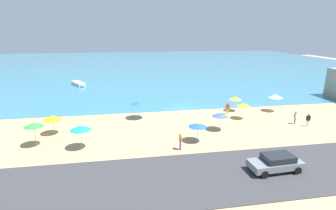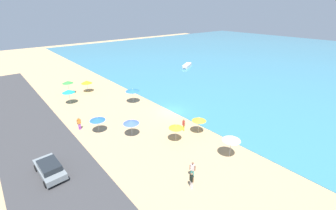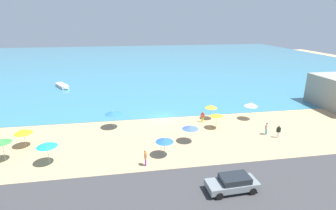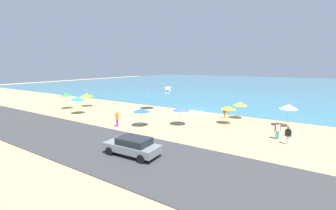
{
  "view_description": "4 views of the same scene",
  "coord_description": "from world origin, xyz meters",
  "px_view_note": "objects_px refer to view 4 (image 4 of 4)",
  "views": [
    {
      "loc": [
        -8.84,
        -35.89,
        11.31
      ],
      "look_at": [
        -2.75,
        -0.01,
        0.94
      ],
      "focal_mm": 28.0,
      "sensor_mm": 36.0,
      "label": 1
    },
    {
      "loc": [
        23.42,
        -20.53,
        14.75
      ],
      "look_at": [
        -0.46,
        -0.46,
        1.09
      ],
      "focal_mm": 24.0,
      "sensor_mm": 36.0,
      "label": 2
    },
    {
      "loc": [
        -5.33,
        -35.93,
        14.0
      ],
      "look_at": [
        0.68,
        -0.47,
        2.15
      ],
      "focal_mm": 28.0,
      "sensor_mm": 36.0,
      "label": 3
    },
    {
      "loc": [
        14.18,
        -30.43,
        6.84
      ],
      "look_at": [
        -2.76,
        -3.64,
        1.18
      ],
      "focal_mm": 24.0,
      "sensor_mm": 36.0,
      "label": 4
    }
  ],
  "objects_px": {
    "beach_umbrella_3": "(240,104)",
    "beach_umbrella_8": "(289,107)",
    "bather_2": "(225,112)",
    "bather_0": "(278,130)",
    "bather_1": "(117,118)",
    "beach_umbrella_7": "(181,109)",
    "bather_3": "(288,134)",
    "beach_umbrella_1": "(228,108)",
    "beach_umbrella_0": "(149,95)",
    "beach_umbrella_2": "(142,110)",
    "beach_umbrella_5": "(87,95)",
    "parked_car_1": "(133,146)",
    "beach_umbrella_4": "(66,95)",
    "beach_umbrella_6": "(77,99)",
    "skiff_nearshore": "(168,89)"
  },
  "relations": [
    {
      "from": "beach_umbrella_7",
      "to": "beach_umbrella_3",
      "type": "bearing_deg",
      "value": 54.74
    },
    {
      "from": "beach_umbrella_4",
      "to": "bather_0",
      "type": "relative_size",
      "value": 1.58
    },
    {
      "from": "bather_1",
      "to": "skiff_nearshore",
      "type": "xyz_separation_m",
      "value": [
        -14.82,
        34.14,
        -0.57
      ]
    },
    {
      "from": "beach_umbrella_3",
      "to": "beach_umbrella_7",
      "type": "relative_size",
      "value": 1.01
    },
    {
      "from": "beach_umbrella_8",
      "to": "bather_0",
      "type": "height_order",
      "value": "beach_umbrella_8"
    },
    {
      "from": "beach_umbrella_4",
      "to": "parked_car_1",
      "type": "distance_m",
      "value": 22.93
    },
    {
      "from": "beach_umbrella_1",
      "to": "bather_2",
      "type": "xyz_separation_m",
      "value": [
        -1.16,
        2.39,
        -1.0
      ]
    },
    {
      "from": "beach_umbrella_1",
      "to": "bather_1",
      "type": "bearing_deg",
      "value": -142.41
    },
    {
      "from": "beach_umbrella_7",
      "to": "bather_2",
      "type": "distance_m",
      "value": 6.7
    },
    {
      "from": "bather_2",
      "to": "bather_0",
      "type": "bearing_deg",
      "value": -38.26
    },
    {
      "from": "beach_umbrella_0",
      "to": "beach_umbrella_2",
      "type": "xyz_separation_m",
      "value": [
        5.51,
        -8.58,
        -0.34
      ]
    },
    {
      "from": "bather_1",
      "to": "beach_umbrella_2",
      "type": "bearing_deg",
      "value": 37.18
    },
    {
      "from": "beach_umbrella_1",
      "to": "beach_umbrella_6",
      "type": "distance_m",
      "value": 20.57
    },
    {
      "from": "beach_umbrella_8",
      "to": "bather_1",
      "type": "xyz_separation_m",
      "value": [
        -16.13,
        -10.15,
        -1.31
      ]
    },
    {
      "from": "parked_car_1",
      "to": "beach_umbrella_0",
      "type": "bearing_deg",
      "value": 123.41
    },
    {
      "from": "beach_umbrella_4",
      "to": "bather_3",
      "type": "bearing_deg",
      "value": 0.77
    },
    {
      "from": "bather_1",
      "to": "parked_car_1",
      "type": "distance_m",
      "value": 8.75
    },
    {
      "from": "beach_umbrella_4",
      "to": "skiff_nearshore",
      "type": "distance_m",
      "value": 30.86
    },
    {
      "from": "bather_3",
      "to": "bather_0",
      "type": "bearing_deg",
      "value": 131.09
    },
    {
      "from": "beach_umbrella_4",
      "to": "beach_umbrella_8",
      "type": "relative_size",
      "value": 0.97
    },
    {
      "from": "beach_umbrella_3",
      "to": "beach_umbrella_8",
      "type": "xyz_separation_m",
      "value": [
        5.59,
        -1.15,
        0.37
      ]
    },
    {
      "from": "bather_3",
      "to": "skiff_nearshore",
      "type": "bearing_deg",
      "value": 136.04
    },
    {
      "from": "beach_umbrella_5",
      "to": "beach_umbrella_3",
      "type": "bearing_deg",
      "value": 11.66
    },
    {
      "from": "parked_car_1",
      "to": "skiff_nearshore",
      "type": "relative_size",
      "value": 0.93
    },
    {
      "from": "beach_umbrella_2",
      "to": "beach_umbrella_5",
      "type": "relative_size",
      "value": 0.92
    },
    {
      "from": "beach_umbrella_3",
      "to": "parked_car_1",
      "type": "height_order",
      "value": "beach_umbrella_3"
    },
    {
      "from": "bather_2",
      "to": "skiff_nearshore",
      "type": "distance_m",
      "value": 33.76
    },
    {
      "from": "beach_umbrella_7",
      "to": "bather_1",
      "type": "bearing_deg",
      "value": -142.03
    },
    {
      "from": "beach_umbrella_1",
      "to": "bather_1",
      "type": "relative_size",
      "value": 1.24
    },
    {
      "from": "beach_umbrella_0",
      "to": "bather_1",
      "type": "height_order",
      "value": "beach_umbrella_0"
    },
    {
      "from": "bather_1",
      "to": "beach_umbrella_7",
      "type": "bearing_deg",
      "value": 37.97
    },
    {
      "from": "parked_car_1",
      "to": "skiff_nearshore",
      "type": "height_order",
      "value": "parked_car_1"
    },
    {
      "from": "beach_umbrella_0",
      "to": "beach_umbrella_4",
      "type": "distance_m",
      "value": 12.91
    },
    {
      "from": "beach_umbrella_2",
      "to": "bather_2",
      "type": "bearing_deg",
      "value": 51.51
    },
    {
      "from": "beach_umbrella_1",
      "to": "bather_2",
      "type": "distance_m",
      "value": 2.84
    },
    {
      "from": "beach_umbrella_3",
      "to": "bather_2",
      "type": "height_order",
      "value": "beach_umbrella_3"
    },
    {
      "from": "beach_umbrella_7",
      "to": "bather_1",
      "type": "distance_m",
      "value": 7.26
    },
    {
      "from": "beach_umbrella_4",
      "to": "bather_0",
      "type": "xyz_separation_m",
      "value": [
        29.98,
        1.51,
        -1.38
      ]
    },
    {
      "from": "beach_umbrella_5",
      "to": "beach_umbrella_7",
      "type": "bearing_deg",
      "value": -5.91
    },
    {
      "from": "beach_umbrella_4",
      "to": "skiff_nearshore",
      "type": "relative_size",
      "value": 0.54
    },
    {
      "from": "beach_umbrella_2",
      "to": "bather_2",
      "type": "relative_size",
      "value": 1.25
    },
    {
      "from": "beach_umbrella_3",
      "to": "beach_umbrella_8",
      "type": "distance_m",
      "value": 5.72
    },
    {
      "from": "beach_umbrella_7",
      "to": "bather_1",
      "type": "xyz_separation_m",
      "value": [
        -5.68,
        -4.43,
        -0.92
      ]
    },
    {
      "from": "beach_umbrella_4",
      "to": "beach_umbrella_3",
      "type": "bearing_deg",
      "value": 17.81
    },
    {
      "from": "bather_3",
      "to": "beach_umbrella_1",
      "type": "bearing_deg",
      "value": 148.39
    },
    {
      "from": "beach_umbrella_1",
      "to": "skiff_nearshore",
      "type": "bearing_deg",
      "value": 133.44
    },
    {
      "from": "beach_umbrella_7",
      "to": "beach_umbrella_8",
      "type": "height_order",
      "value": "beach_umbrella_8"
    },
    {
      "from": "beach_umbrella_3",
      "to": "bather_0",
      "type": "bearing_deg",
      "value": -51.14
    },
    {
      "from": "beach_umbrella_0",
      "to": "bather_1",
      "type": "distance_m",
      "value": 10.82
    },
    {
      "from": "beach_umbrella_5",
      "to": "parked_car_1",
      "type": "xyz_separation_m",
      "value": [
        20.19,
        -11.72,
        -1.12
      ]
    }
  ]
}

